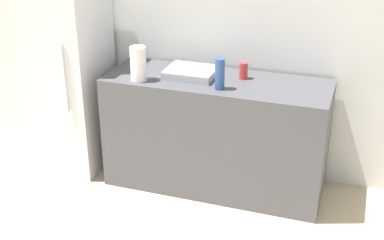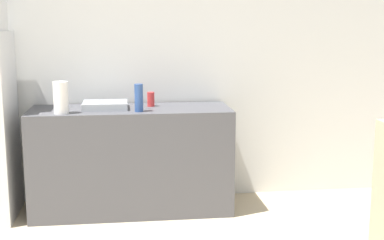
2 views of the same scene
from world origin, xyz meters
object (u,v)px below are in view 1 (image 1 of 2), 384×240
object	(u,v)px
refrigerator	(70,78)
bottle_tall	(220,74)
paper_towel_roll	(138,64)
bottle_short	(244,71)

from	to	relation	value
refrigerator	bottle_tall	xyz separation A→B (m)	(1.35, -0.15, 0.24)
refrigerator	paper_towel_roll	world-z (taller)	refrigerator
refrigerator	paper_towel_roll	size ratio (longest dim) A/B	6.02
bottle_short	refrigerator	bearing A→B (deg)	-175.51
paper_towel_roll	bottle_tall	bearing A→B (deg)	2.12
bottle_tall	bottle_short	bearing A→B (deg)	67.26
bottle_tall	bottle_short	world-z (taller)	bottle_tall
bottle_short	paper_towel_roll	bearing A→B (deg)	-158.60
bottle_short	paper_towel_roll	xyz separation A→B (m)	(-0.75, -0.29, 0.07)
bottle_tall	paper_towel_roll	distance (m)	0.64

